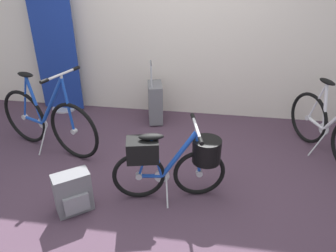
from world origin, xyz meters
name	(u,v)px	position (x,y,z in m)	size (l,w,h in m)	color
ground_plane	(159,187)	(0.00, 0.00, 0.00)	(6.51, 6.51, 0.00)	#473342
back_wall	(183,14)	(0.00, 1.81, 1.36)	(6.51, 0.10, 2.72)	silver
floor_banner_stand	(57,59)	(-1.73, 1.61, 0.75)	(0.60, 0.36, 1.68)	#B7B7BC
folding_bike_foreground	(174,160)	(0.16, -0.09, 0.40)	(1.03, 0.52, 0.75)	black
display_bike_left	(330,128)	(1.76, 0.87, 0.35)	(0.69, 1.21, 0.92)	black
display_bike_right	(48,121)	(-1.38, 0.52, 0.37)	(1.37, 0.61, 0.99)	black
rolling_suitcase	(155,102)	(-0.30, 1.42, 0.28)	(0.26, 0.39, 0.83)	slate
backpack_on_floor	(73,193)	(-0.69, -0.43, 0.19)	(0.35, 0.32, 0.39)	slate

